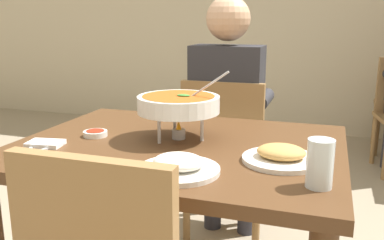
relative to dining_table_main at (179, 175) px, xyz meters
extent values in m
cube|color=#51331C|center=(0.00, 0.00, 0.10)|extent=(1.14, 0.88, 0.04)
cylinder|color=#51331C|center=(-0.51, 0.38, -0.28)|extent=(0.07, 0.07, 0.73)
cylinder|color=#51331C|center=(0.51, 0.38, -0.28)|extent=(0.07, 0.07, 0.73)
cube|color=olive|center=(0.00, 0.82, -0.21)|extent=(0.44, 0.44, 0.03)
cube|color=olive|center=(0.00, 0.62, 0.03)|extent=(0.42, 0.04, 0.45)
cylinder|color=olive|center=(0.19, 1.01, -0.44)|extent=(0.04, 0.04, 0.42)
cylinder|color=olive|center=(-0.19, 1.01, -0.44)|extent=(0.04, 0.04, 0.42)
cylinder|color=olive|center=(0.19, 0.63, -0.44)|extent=(0.04, 0.04, 0.42)
cylinder|color=olive|center=(-0.19, 0.63, -0.44)|extent=(0.04, 0.04, 0.42)
cylinder|color=#2D2D38|center=(0.10, 0.84, -0.42)|extent=(0.10, 0.10, 0.45)
cylinder|color=#2D2D38|center=(-0.10, 0.84, -0.42)|extent=(0.10, 0.10, 0.45)
cube|color=#2D2D38|center=(0.00, 0.80, -0.14)|extent=(0.32, 0.32, 0.12)
cube|color=#2D2D33|center=(0.00, 0.72, 0.17)|extent=(0.36, 0.20, 0.50)
sphere|color=tan|center=(0.00, 0.72, 0.55)|extent=(0.22, 0.22, 0.22)
cylinder|color=#2D2D33|center=(0.16, 0.92, 0.12)|extent=(0.08, 0.28, 0.08)
cylinder|color=#2D2D33|center=(-0.16, 0.92, 0.12)|extent=(0.08, 0.28, 0.08)
cylinder|color=silver|center=(0.07, 0.05, 0.17)|extent=(0.01, 0.01, 0.10)
cylinder|color=silver|center=(-0.06, 0.13, 0.17)|extent=(0.01, 0.01, 0.10)
cylinder|color=silver|center=(-0.06, -0.03, 0.17)|extent=(0.01, 0.01, 0.10)
torus|color=silver|center=(-0.02, 0.05, 0.22)|extent=(0.21, 0.21, 0.01)
cylinder|color=#B2B2B7|center=(-0.02, 0.05, 0.14)|extent=(0.05, 0.05, 0.04)
cone|color=orange|center=(-0.02, 0.05, 0.17)|extent=(0.02, 0.02, 0.04)
cylinder|color=white|center=(-0.02, 0.05, 0.25)|extent=(0.30, 0.30, 0.06)
cylinder|color=#B75119|center=(-0.02, 0.05, 0.28)|extent=(0.26, 0.26, 0.01)
ellipsoid|color=#388433|center=(0.00, 0.05, 0.28)|extent=(0.05, 0.03, 0.01)
cylinder|color=silver|center=(0.07, 0.07, 0.31)|extent=(0.18, 0.01, 0.13)
cylinder|color=white|center=(0.10, -0.28, 0.13)|extent=(0.24, 0.24, 0.01)
ellipsoid|color=white|center=(0.10, -0.28, 0.15)|extent=(0.15, 0.13, 0.04)
cylinder|color=white|center=(0.37, -0.09, 0.13)|extent=(0.24, 0.24, 0.01)
ellipsoid|color=tan|center=(0.37, -0.09, 0.15)|extent=(0.15, 0.13, 0.04)
cylinder|color=white|center=(-0.33, -0.02, 0.13)|extent=(0.09, 0.09, 0.02)
cylinder|color=maroon|center=(-0.33, -0.02, 0.14)|extent=(0.07, 0.07, 0.01)
cube|color=white|center=(-0.43, -0.18, 0.13)|extent=(0.13, 0.10, 0.02)
cube|color=silver|center=(-0.45, -0.23, 0.12)|extent=(0.08, 0.16, 0.01)
cube|color=silver|center=(-0.40, -0.23, 0.12)|extent=(0.06, 0.17, 0.01)
cylinder|color=silver|center=(0.49, -0.26, 0.19)|extent=(0.07, 0.07, 0.13)
cylinder|color=#4C331E|center=(0.49, -0.26, 0.17)|extent=(0.06, 0.06, 0.08)
cylinder|color=olive|center=(0.89, 2.35, -0.44)|extent=(0.04, 0.04, 0.42)
cylinder|color=olive|center=(0.95, 2.96, -0.44)|extent=(0.04, 0.04, 0.42)
cylinder|color=olive|center=(0.93, 2.58, -0.44)|extent=(0.04, 0.04, 0.42)
camera|label=1|loc=(0.49, -1.34, 0.55)|focal=39.08mm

